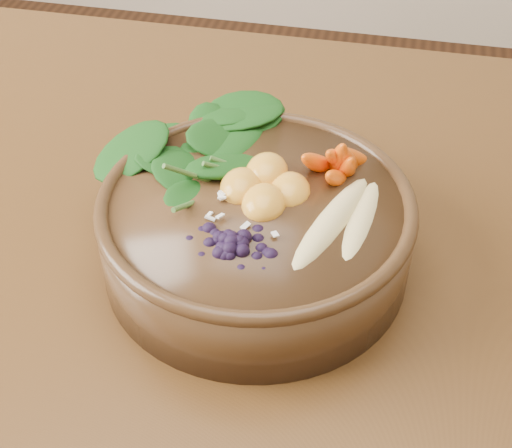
{
  "coord_description": "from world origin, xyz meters",
  "views": [
    {
      "loc": [
        0.14,
        -0.45,
        1.21
      ],
      "look_at": [
        0.04,
        0.0,
        0.8
      ],
      "focal_mm": 50.0,
      "sensor_mm": 36.0,
      "label": 1
    }
  ],
  "objects": [
    {
      "name": "coconut_flakes",
      "position": [
        0.04,
        -0.02,
        0.83
      ],
      "size": [
        0.1,
        0.08,
        0.01
      ],
      "primitive_type": null,
      "rotation": [
        0.0,
        0.0,
        -0.16
      ],
      "color": "white",
      "rests_on": "stoneware_bowl"
    },
    {
      "name": "banana_halves",
      "position": [
        0.12,
        -0.01,
        0.84
      ],
      "size": [
        0.08,
        0.15,
        0.03
      ],
      "rotation": [
        0.0,
        0.0,
        -0.16
      ],
      "color": "#E0CC84",
      "rests_on": "stoneware_bowl"
    },
    {
      "name": "carrot_cluster",
      "position": [
        0.1,
        0.07,
        0.86
      ],
      "size": [
        0.06,
        0.06,
        0.08
      ],
      "primitive_type": null,
      "rotation": [
        0.0,
        0.0,
        -0.16
      ],
      "color": "#F55A09",
      "rests_on": "stoneware_bowl"
    },
    {
      "name": "mandarin_cluster",
      "position": [
        0.05,
        0.02,
        0.84
      ],
      "size": [
        0.09,
        0.1,
        0.03
      ],
      "primitive_type": null,
      "rotation": [
        0.0,
        0.0,
        -0.16
      ],
      "color": "gold",
      "rests_on": "stoneware_bowl"
    },
    {
      "name": "blueberry_pile",
      "position": [
        0.03,
        -0.05,
        0.84
      ],
      "size": [
        0.14,
        0.11,
        0.04
      ],
      "primitive_type": null,
      "rotation": [
        0.0,
        0.0,
        -0.16
      ],
      "color": "black",
      "rests_on": "stoneware_bowl"
    },
    {
      "name": "kale_heap",
      "position": [
        0.01,
        0.07,
        0.84
      ],
      "size": [
        0.2,
        0.19,
        0.04
      ],
      "primitive_type": null,
      "rotation": [
        0.0,
        0.0,
        -0.16
      ],
      "color": "#134810",
      "rests_on": "stoneware_bowl"
    },
    {
      "name": "dining_table",
      "position": [
        0.0,
        0.0,
        0.66
      ],
      "size": [
        1.6,
        0.9,
        0.75
      ],
      "color": "#331C0C",
      "rests_on": "ground"
    },
    {
      "name": "stoneware_bowl",
      "position": [
        0.04,
        0.0,
        0.79
      ],
      "size": [
        0.31,
        0.31,
        0.07
      ],
      "primitive_type": "cylinder",
      "rotation": [
        0.0,
        0.0,
        -0.16
      ],
      "color": "#452C16",
      "rests_on": "dining_table"
    }
  ]
}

